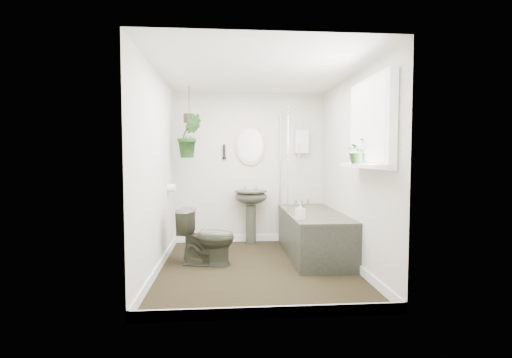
{
  "coord_description": "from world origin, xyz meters",
  "views": [
    {
      "loc": [
        -0.35,
        -4.33,
        1.32
      ],
      "look_at": [
        0.0,
        0.15,
        1.05
      ],
      "focal_mm": 26.0,
      "sensor_mm": 36.0,
      "label": 1
    }
  ],
  "objects": [
    {
      "name": "floor",
      "position": [
        0.0,
        0.0,
        -0.01
      ],
      "size": [
        2.3,
        2.8,
        0.02
      ],
      "primitive_type": "cube",
      "color": "black",
      "rests_on": "ground"
    },
    {
      "name": "toilet_roll_holder",
      "position": [
        -1.1,
        0.7,
        0.9
      ],
      "size": [
        0.11,
        0.11,
        0.11
      ],
      "primitive_type": "cylinder",
      "rotation": [
        0.0,
        1.57,
        0.0
      ],
      "color": "white",
      "rests_on": "wall_left"
    },
    {
      "name": "wall_sconce",
      "position": [
        -0.39,
        1.36,
        1.4
      ],
      "size": [
        0.04,
        0.04,
        0.22
      ],
      "primitive_type": "cylinder",
      "color": "black",
      "rests_on": "wall_back"
    },
    {
      "name": "wall_back",
      "position": [
        0.0,
        1.41,
        1.15
      ],
      "size": [
        2.3,
        0.02,
        2.3
      ],
      "primitive_type": "cube",
      "color": "silver",
      "rests_on": "ground"
    },
    {
      "name": "bathtub",
      "position": [
        0.8,
        0.5,
        0.29
      ],
      "size": [
        0.72,
        1.72,
        0.58
      ],
      "primitive_type": null,
      "color": "#36392B",
      "rests_on": "floor"
    },
    {
      "name": "window_blinds",
      "position": [
        1.04,
        -0.7,
        1.65
      ],
      "size": [
        0.01,
        0.86,
        0.76
      ],
      "primitive_type": "cube",
      "color": "white",
      "rests_on": "wall_right"
    },
    {
      "name": "bath_screen",
      "position": [
        0.47,
        0.99,
        1.28
      ],
      "size": [
        0.04,
        0.72,
        1.4
      ],
      "primitive_type": null,
      "color": "silver",
      "rests_on": "bathtub"
    },
    {
      "name": "wall_front",
      "position": [
        0.0,
        -1.41,
        1.15
      ],
      "size": [
        2.3,
        0.02,
        2.3
      ],
      "primitive_type": "cube",
      "color": "silver",
      "rests_on": "ground"
    },
    {
      "name": "soap_bottle",
      "position": [
        0.51,
        -0.03,
        0.68
      ],
      "size": [
        0.11,
        0.11,
        0.2
      ],
      "primitive_type": "imported",
      "rotation": [
        0.0,
        0.0,
        0.3
      ],
      "color": "black",
      "rests_on": "bathtub"
    },
    {
      "name": "wall_right",
      "position": [
        1.16,
        0.0,
        1.15
      ],
      "size": [
        0.02,
        2.8,
        2.3
      ],
      "primitive_type": "cube",
      "color": "silver",
      "rests_on": "ground"
    },
    {
      "name": "window_sill",
      "position": [
        1.02,
        -0.7,
        1.23
      ],
      "size": [
        0.18,
        1.0,
        0.04
      ],
      "primitive_type": "cube",
      "color": "white",
      "rests_on": "wall_right"
    },
    {
      "name": "pedestal_sink",
      "position": [
        0.01,
        1.24,
        0.41
      ],
      "size": [
        0.5,
        0.44,
        0.82
      ],
      "primitive_type": null,
      "rotation": [
        0.0,
        0.0,
        -0.06
      ],
      "color": "#36392B",
      "rests_on": "floor"
    },
    {
      "name": "skirting",
      "position": [
        0.0,
        0.0,
        0.05
      ],
      "size": [
        2.3,
        2.8,
        0.1
      ],
      "primitive_type": "cube",
      "color": "white",
      "rests_on": "floor"
    },
    {
      "name": "hanging_pot",
      "position": [
        -0.88,
        0.95,
        1.86
      ],
      "size": [
        0.16,
        0.16,
        0.12
      ],
      "primitive_type": "cylinder",
      "color": "#36281D",
      "rests_on": "ceiling"
    },
    {
      "name": "ceiling",
      "position": [
        0.0,
        0.0,
        2.31
      ],
      "size": [
        2.3,
        2.8,
        0.02
      ],
      "primitive_type": "cube",
      "color": "white",
      "rests_on": "ground"
    },
    {
      "name": "hanging_plant",
      "position": [
        -0.88,
        0.95,
        1.61
      ],
      "size": [
        0.39,
        0.34,
        0.61
      ],
      "primitive_type": "imported",
      "rotation": [
        0.0,
        0.0,
        0.23
      ],
      "color": "black",
      "rests_on": "ceiling"
    },
    {
      "name": "window_recess",
      "position": [
        1.09,
        -0.7,
        1.65
      ],
      "size": [
        0.08,
        1.0,
        0.9
      ],
      "primitive_type": "cube",
      "color": "white",
      "rests_on": "wall_right"
    },
    {
      "name": "wall_left",
      "position": [
        -1.16,
        0.0,
        1.15
      ],
      "size": [
        0.02,
        2.8,
        2.3
      ],
      "primitive_type": "cube",
      "color": "silver",
      "rests_on": "ground"
    },
    {
      "name": "oval_mirror",
      "position": [
        0.01,
        1.37,
        1.5
      ],
      "size": [
        0.46,
        0.03,
        0.62
      ],
      "primitive_type": "ellipsoid",
      "color": "beige",
      "rests_on": "wall_back"
    },
    {
      "name": "sill_plant",
      "position": [
        0.98,
        -0.62,
        1.38
      ],
      "size": [
        0.27,
        0.24,
        0.25
      ],
      "primitive_type": "imported",
      "rotation": [
        0.0,
        0.0,
        0.23
      ],
      "color": "black",
      "rests_on": "window_sill"
    },
    {
      "name": "shower_box",
      "position": [
        0.8,
        1.34,
        1.55
      ],
      "size": [
        0.2,
        0.1,
        0.35
      ],
      "primitive_type": "cube",
      "color": "white",
      "rests_on": "wall_back"
    },
    {
      "name": "toilet",
      "position": [
        -0.6,
        0.19,
        0.34
      ],
      "size": [
        0.73,
        0.51,
        0.69
      ],
      "primitive_type": "imported",
      "rotation": [
        0.0,
        0.0,
        1.38
      ],
      "color": "#36392B",
      "rests_on": "floor"
    }
  ]
}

